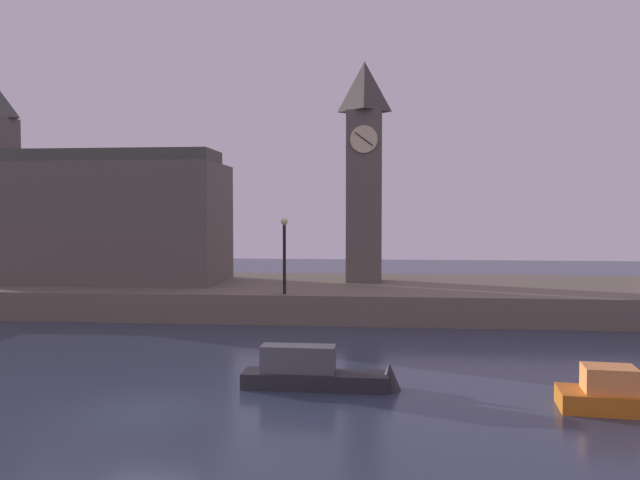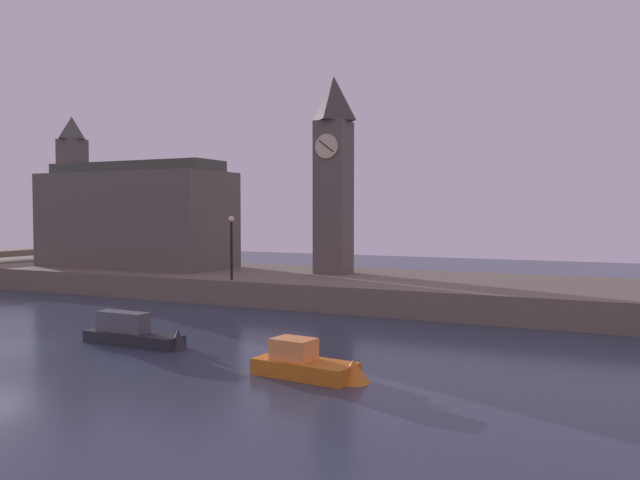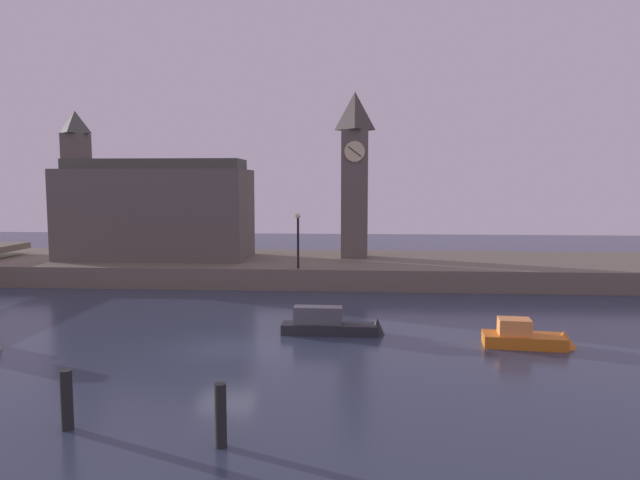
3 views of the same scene
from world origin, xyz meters
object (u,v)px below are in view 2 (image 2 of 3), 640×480
at_px(clock_tower, 334,172).
at_px(parliament_hall, 133,215).
at_px(streetlamp, 231,240).
at_px(boat_patrol_orange, 316,366).
at_px(boat_barge_dark, 140,335).

distance_m(clock_tower, parliament_hall, 16.26).
relative_size(streetlamp, boat_patrol_orange, 0.88).
xyz_separation_m(boat_patrol_orange, boat_barge_dark, (-8.98, 1.58, 0.05)).
xyz_separation_m(parliament_hall, boat_barge_dark, (15.23, -16.73, -4.88)).
distance_m(parliament_hall, boat_barge_dark, 23.15).
bearing_deg(boat_barge_dark, clock_tower, 87.76).
bearing_deg(boat_barge_dark, parliament_hall, 132.32).
relative_size(clock_tower, boat_patrol_orange, 3.00).
distance_m(parliament_hall, streetlamp, 13.18).
bearing_deg(streetlamp, boat_patrol_orange, -47.67).
height_order(clock_tower, parliament_hall, clock_tower).
relative_size(parliament_hall, streetlamp, 3.80).
height_order(streetlamp, boat_barge_dark, streetlamp).
bearing_deg(boat_patrol_orange, clock_tower, 112.78).
bearing_deg(parliament_hall, streetlamp, -22.54).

